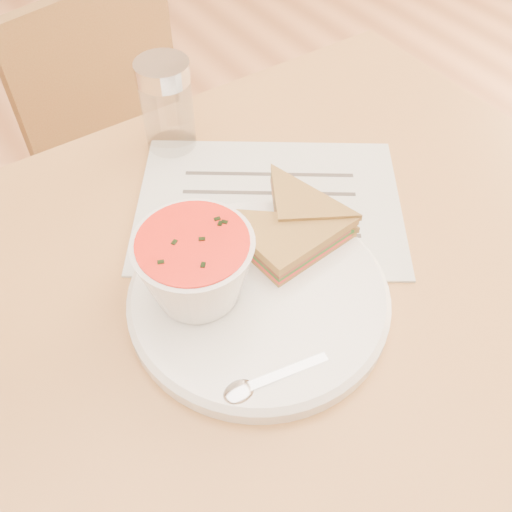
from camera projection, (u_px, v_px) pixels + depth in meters
floor at (245, 512)px, 1.18m from camera, size 5.00×6.00×0.01m
dining_table at (242, 439)px, 0.89m from camera, size 1.00×0.70×0.75m
chair_far at (165, 202)px, 1.21m from camera, size 0.42×0.42×0.79m
plate at (259, 298)px, 0.60m from camera, size 0.32×0.32×0.02m
soup_bowl at (196, 270)px, 0.56m from camera, size 0.13×0.13×0.08m
sandwich_half_a at (279, 281)px, 0.58m from camera, size 0.13×0.13×0.04m
sandwich_half_b at (278, 229)px, 0.62m from camera, size 0.12×0.12×0.03m
spoon at (286, 373)px, 0.53m from camera, size 0.16×0.06×0.01m
paper_menu at (269, 204)px, 0.70m from camera, size 0.40×0.38×0.00m
condiment_shaker at (167, 106)px, 0.73m from camera, size 0.07×0.07×0.12m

